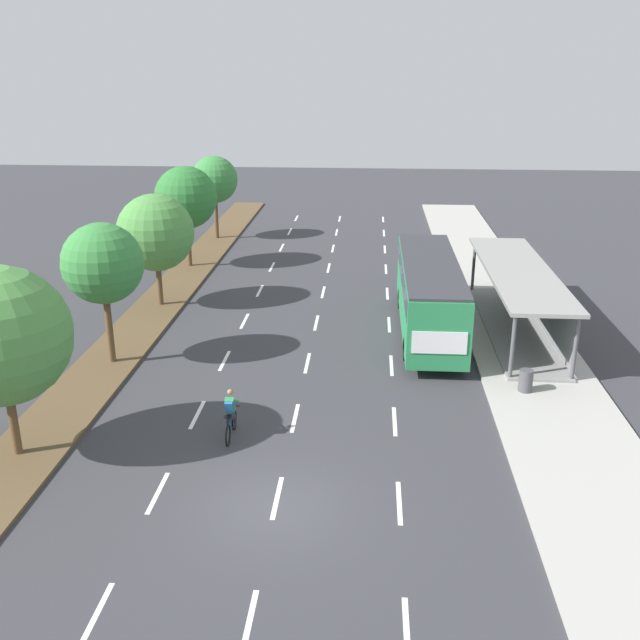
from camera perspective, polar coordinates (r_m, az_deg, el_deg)
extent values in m
plane|color=#38383D|center=(20.83, -3.62, -14.71)|extent=(140.00, 140.00, 0.00)
cube|color=brown|center=(40.29, -11.64, 2.41)|extent=(2.60, 52.00, 0.12)
cube|color=#ADAAA3|center=(39.40, 13.78, 1.87)|extent=(4.50, 52.00, 0.15)
cube|color=white|center=(18.24, -17.41, -21.52)|extent=(0.14, 2.15, 0.01)
cube|color=white|center=(21.94, -12.78, -13.25)|extent=(0.14, 2.15, 0.01)
cube|color=white|center=(26.06, -9.74, -7.43)|extent=(0.14, 2.15, 0.01)
cube|color=white|center=(30.42, -7.61, -3.22)|extent=(0.14, 2.15, 0.01)
cube|color=white|center=(34.93, -6.03, -0.08)|extent=(0.14, 2.15, 0.01)
cube|color=white|center=(39.55, -4.81, 2.34)|extent=(0.14, 2.15, 0.01)
cube|color=white|center=(44.23, -3.85, 4.24)|extent=(0.14, 2.15, 0.01)
cube|color=white|center=(48.97, -3.07, 5.78)|extent=(0.14, 2.15, 0.01)
cube|color=white|center=(53.74, -2.43, 7.05)|extent=(0.14, 2.15, 0.01)
cube|color=white|center=(58.54, -1.89, 8.11)|extent=(0.14, 2.15, 0.01)
cube|color=white|center=(17.41, -5.68, -22.91)|extent=(0.14, 2.15, 0.01)
cube|color=white|center=(21.25, -3.43, -13.92)|extent=(0.14, 2.15, 0.01)
cube|color=white|center=(25.48, -2.00, -7.79)|extent=(0.14, 2.15, 0.01)
cube|color=white|center=(29.93, -1.02, -3.43)|extent=(0.14, 2.15, 0.01)
cube|color=white|center=(34.50, -0.29, -0.22)|extent=(0.14, 2.15, 0.01)
cube|color=white|center=(39.17, 0.26, 2.24)|extent=(0.14, 2.15, 0.01)
cube|color=white|center=(43.90, 0.69, 4.17)|extent=(0.14, 2.15, 0.01)
cube|color=white|center=(48.67, 1.04, 5.72)|extent=(0.14, 2.15, 0.01)
cube|color=white|center=(53.47, 1.33, 7.00)|extent=(0.14, 2.15, 0.01)
cube|color=white|center=(58.29, 1.57, 8.06)|extent=(0.14, 2.15, 0.01)
cube|color=white|center=(17.26, 6.91, -23.42)|extent=(0.14, 2.15, 0.01)
cube|color=white|center=(21.13, 6.33, -14.24)|extent=(0.14, 2.15, 0.01)
cube|color=white|center=(25.38, 5.96, -8.01)|extent=(0.14, 2.15, 0.01)
cube|color=white|center=(29.84, 5.71, -3.61)|extent=(0.14, 2.15, 0.01)
cube|color=white|center=(34.43, 5.52, -0.36)|extent=(0.14, 2.15, 0.01)
cube|color=white|center=(39.11, 5.38, 2.12)|extent=(0.14, 2.15, 0.01)
cube|color=white|center=(43.84, 5.27, 4.06)|extent=(0.14, 2.15, 0.01)
cube|color=white|center=(48.61, 5.18, 5.63)|extent=(0.14, 2.15, 0.01)
cube|color=white|center=(53.42, 5.11, 6.91)|extent=(0.14, 2.15, 0.01)
cube|color=white|center=(58.24, 5.05, 7.98)|extent=(0.14, 2.15, 0.01)
cube|color=gray|center=(34.52, 15.13, -0.58)|extent=(2.60, 12.03, 0.10)
cylinder|color=#56565B|center=(28.53, 15.09, -1.98)|extent=(0.16, 0.16, 2.60)
cylinder|color=#56565B|center=(39.34, 12.13, 4.21)|extent=(0.16, 0.16, 2.60)
cylinder|color=#56565B|center=(29.09, 19.65, -2.06)|extent=(0.16, 0.16, 2.60)
cylinder|color=#56565B|center=(39.74, 15.51, 4.09)|extent=(0.16, 0.16, 2.60)
cube|color=gray|center=(34.36, 17.36, 1.49)|extent=(0.10, 11.42, 2.34)
cube|color=gray|center=(33.70, 15.54, 3.78)|extent=(2.90, 12.43, 0.16)
cube|color=#28844C|center=(33.14, 8.68, 2.07)|extent=(2.50, 11.20, 2.80)
cube|color=#2D3D4C|center=(32.90, 8.76, 3.48)|extent=(2.54, 10.30, 0.90)
cube|color=#333338|center=(32.73, 8.81, 4.51)|extent=(2.45, 10.98, 0.12)
cube|color=#2D3D4C|center=(38.43, 8.11, 5.10)|extent=(2.25, 0.06, 1.54)
cube|color=white|center=(27.92, 9.48, -1.81)|extent=(2.12, 0.04, 0.90)
cylinder|color=black|center=(36.78, 6.48, 1.74)|extent=(0.30, 1.00, 1.00)
cylinder|color=black|center=(36.94, 9.89, 1.65)|extent=(0.30, 1.00, 1.00)
cylinder|color=black|center=(30.25, 6.94, -2.30)|extent=(0.30, 1.00, 1.00)
cylinder|color=black|center=(30.45, 11.08, -2.39)|extent=(0.30, 1.00, 1.00)
torus|color=black|center=(24.75, -6.85, -7.89)|extent=(0.06, 0.72, 0.72)
torus|color=black|center=(23.80, -7.34, -9.10)|extent=(0.06, 0.72, 0.72)
cylinder|color=#234C99|center=(24.14, -7.12, -7.90)|extent=(0.05, 0.94, 0.05)
cylinder|color=#234C99|center=(24.14, -7.14, -8.38)|extent=(0.05, 0.57, 0.42)
cylinder|color=#234C99|center=(23.96, -7.21, -8.07)|extent=(0.04, 0.04, 0.40)
cube|color=black|center=(23.86, -7.23, -7.65)|extent=(0.12, 0.24, 0.06)
cylinder|color=black|center=(24.45, -6.92, -6.80)|extent=(0.46, 0.04, 0.04)
cube|color=#2D844C|center=(23.87, -7.18, -6.75)|extent=(0.30, 0.36, 0.59)
cube|color=#23669E|center=(23.72, -7.25, -6.88)|extent=(0.26, 0.26, 0.42)
sphere|color=#9E7051|center=(23.80, -7.17, -5.71)|extent=(0.20, 0.20, 0.20)
cylinder|color=#23232D|center=(24.05, -7.44, -7.62)|extent=(0.12, 0.42, 0.25)
cylinder|color=#23232D|center=(24.32, -7.33, -7.98)|extent=(0.10, 0.17, 0.41)
cylinder|color=#23232D|center=(24.01, -6.87, -7.65)|extent=(0.12, 0.42, 0.25)
cylinder|color=#23232D|center=(24.27, -6.77, -8.01)|extent=(0.10, 0.17, 0.41)
cylinder|color=#2D844C|center=(24.08, -7.48, -6.39)|extent=(0.09, 0.47, 0.28)
cylinder|color=#2D844C|center=(24.01, -6.68, -6.43)|extent=(0.09, 0.47, 0.28)
cylinder|color=brown|center=(24.53, -23.24, -7.26)|extent=(0.28, 0.28, 2.37)
sphere|color=#4C8E42|center=(23.48, -24.14, -1.16)|extent=(4.28, 4.28, 4.28)
cylinder|color=brown|center=(30.53, -16.43, -0.56)|extent=(0.28, 0.28, 2.97)
sphere|color=#38843D|center=(29.74, -16.92, 4.33)|extent=(3.25, 3.25, 3.25)
cylinder|color=brown|center=(37.41, -12.67, 2.93)|extent=(0.28, 0.28, 2.30)
sphere|color=#4C8E42|center=(36.76, -12.97, 6.79)|extent=(3.85, 3.85, 3.85)
cylinder|color=brown|center=(44.41, -10.41, 6.03)|extent=(0.28, 0.28, 2.78)
sphere|color=#2D7533|center=(43.85, -10.63, 9.56)|extent=(3.71, 3.71, 3.71)
cylinder|color=brown|center=(51.50, -8.26, 8.09)|extent=(0.28, 0.28, 2.90)
sphere|color=#38843D|center=(51.04, -8.41, 11.01)|extent=(3.23, 3.23, 3.23)
cylinder|color=#4C4C51|center=(28.02, 16.06, -4.65)|extent=(0.52, 0.52, 0.85)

